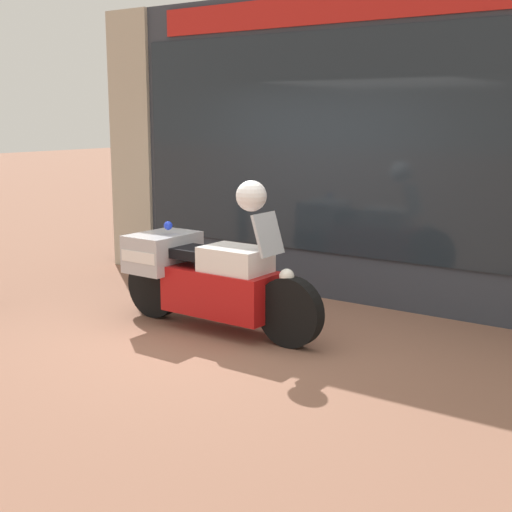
# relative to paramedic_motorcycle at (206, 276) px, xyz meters

# --- Properties ---
(ground_plane) EXTENTS (60.00, 60.00, 0.00)m
(ground_plane) POSITION_rel_paramedic_motorcycle_xyz_m (0.34, -0.10, -0.53)
(ground_plane) COLOR #8E604C
(shop_building) EXTENTS (6.71, 0.55, 3.46)m
(shop_building) POSITION_rel_paramedic_motorcycle_xyz_m (-0.02, 1.90, 1.21)
(shop_building) COLOR #333842
(shop_building) RESTS_ON ground
(window_display) EXTENTS (5.55, 0.30, 1.82)m
(window_display) POSITION_rel_paramedic_motorcycle_xyz_m (0.62, 1.93, -0.09)
(window_display) COLOR slate
(window_display) RESTS_ON ground
(paramedic_motorcycle) EXTENTS (2.36, 0.73, 1.22)m
(paramedic_motorcycle) POSITION_rel_paramedic_motorcycle_xyz_m (0.00, 0.00, 0.00)
(paramedic_motorcycle) COLOR black
(paramedic_motorcycle) RESTS_ON ground
(white_helmet) EXTENTS (0.29, 0.29, 0.29)m
(white_helmet) POSITION_rel_paramedic_motorcycle_xyz_m (0.56, -0.01, 0.84)
(white_helmet) COLOR white
(white_helmet) RESTS_ON paramedic_motorcycle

